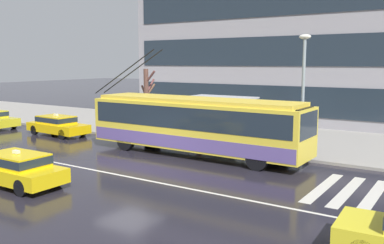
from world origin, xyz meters
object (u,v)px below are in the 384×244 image
Objects in this scene: taxi_queued_behind_bus at (57,124)px; bus_shelter at (224,108)px; trolleybus at (195,124)px; street_lamp at (303,83)px; pedestrian_walking_past at (159,111)px; street_tree_bare at (147,98)px; pedestrian_at_shelter at (198,111)px; pedestrian_approaching_curb at (288,134)px; taxi_oncoming_near at (15,168)px.

bus_shelter is (10.56, 3.30, 1.44)m from taxi_queued_behind_bus.
street_lamp is (4.64, 2.70, 2.09)m from trolleybus.
street_tree_bare reaches higher than pedestrian_walking_past.
street_tree_bare is (-6.39, 3.91, 0.78)m from trolleybus.
bus_shelter is 0.93× the size of street_tree_bare.
pedestrian_at_shelter is (8.34, 3.97, 1.02)m from taxi_queued_behind_bus.
pedestrian_at_shelter is 6.64m from pedestrian_approaching_curb.
bus_shelter is 2.36m from pedestrian_at_shelter.
bus_shelter is at bearing 172.35° from street_lamp.
bus_shelter reaches higher than pedestrian_approaching_curb.
street_lamp is at bearing 30.20° from trolleybus.
pedestrian_approaching_curb is at bearing 32.35° from trolleybus.
pedestrian_at_shelter is 1.18× the size of pedestrian_approaching_curb.
pedestrian_walking_past is 2.16m from street_tree_bare.
taxi_queued_behind_bus is 1.19× the size of bus_shelter.
pedestrian_at_shelter reaches higher than pedestrian_approaching_curb.
street_tree_bare reaches higher than taxi_oncoming_near.
pedestrian_at_shelter is at bearing 88.07° from taxi_oncoming_near.
taxi_queued_behind_bus is 2.32× the size of pedestrian_walking_past.
bus_shelter is 2.31× the size of pedestrian_approaching_curb.
bus_shelter reaches higher than pedestrian_at_shelter.
pedestrian_walking_past is 0.33× the size of street_lamp.
bus_shelter is at bearing 5.19° from pedestrian_walking_past.
street_tree_bare reaches higher than taxi_queued_behind_bus.
street_lamp is at bearing -1.58° from pedestrian_walking_past.
taxi_oncoming_near is 2.23× the size of pedestrian_at_shelter.
trolleybus is at bearing -147.65° from pedestrian_approaching_curb.
street_lamp is at bearing 14.54° from pedestrian_approaching_curb.
pedestrian_walking_past is 0.47× the size of street_tree_bare.
taxi_queued_behind_bus is (-10.78, 0.05, -0.91)m from trolleybus.
trolleybus is at bearing -86.29° from bus_shelter.
pedestrian_approaching_curb is (4.22, -0.82, -1.02)m from bus_shelter.
taxi_oncoming_near is at bearing -81.29° from pedestrian_walking_past.
pedestrian_approaching_curb is at bearing -2.79° from pedestrian_walking_past.
trolleybus is at bearing -149.80° from street_lamp.
pedestrian_at_shelter is 7.47m from street_lamp.
street_lamp reaches higher than pedestrian_approaching_curb.
taxi_queued_behind_bus is at bearing -154.87° from pedestrian_walking_past.
pedestrian_at_shelter reaches higher than taxi_queued_behind_bus.
taxi_queued_behind_bus is 14.99m from pedestrian_approaching_curb.
street_tree_bare is at bearing 173.72° from street_lamp.
street_lamp is 11.17m from street_tree_bare.
pedestrian_walking_past is 9.46m from street_lamp.
taxi_queued_behind_bus is at bearing -170.47° from pedestrian_approaching_curb.
bus_shelter is 5.14m from street_lamp.
taxi_queued_behind_bus is 11.57m from taxi_oncoming_near.
pedestrian_walking_past is at bearing 98.71° from taxi_oncoming_near.
pedestrian_walking_past is (-4.38, -0.40, -0.47)m from bus_shelter.
street_tree_bare is at bearing 151.90° from pedestrian_walking_past.
pedestrian_walking_past is at bearing -174.81° from bus_shelter.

